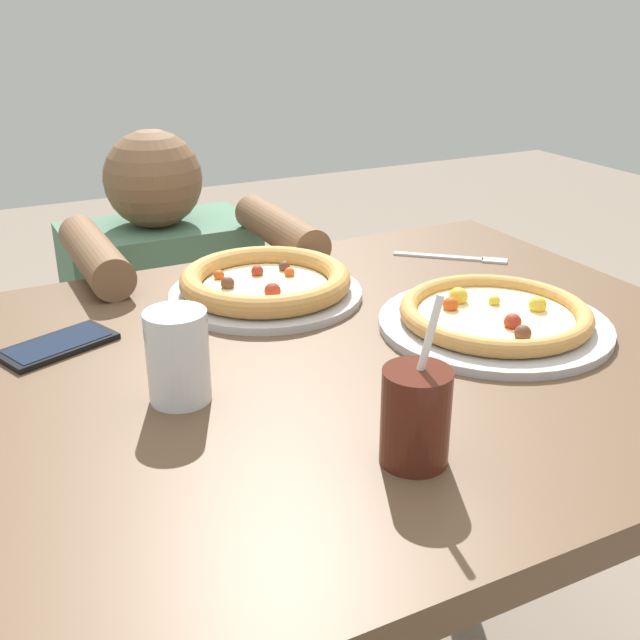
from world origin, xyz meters
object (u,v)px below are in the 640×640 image
fork (456,258)px  cell_phone (58,345)px  pizza_far (265,284)px  water_cup_clear (178,355)px  diner_seated (170,370)px  pizza_near (495,317)px  drink_cup_colored (416,416)px

fork → cell_phone: bearing=-174.7°
pizza_far → cell_phone: (-0.32, -0.05, -0.02)m
water_cup_clear → diner_seated: 0.82m
pizza_far → fork: bearing=2.8°
pizza_far → diner_seated: (-0.04, 0.45, -0.34)m
pizza_near → water_cup_clear: water_cup_clear is taller
drink_cup_colored → water_cup_clear: 0.29m
diner_seated → fork: bearing=-45.3°
water_cup_clear → fork: water_cup_clear is taller
drink_cup_colored → pizza_near: bearing=38.7°
cell_phone → diner_seated: 0.65m
pizza_near → fork: pizza_near is taller
drink_cup_colored → water_cup_clear: drink_cup_colored is taller
drink_cup_colored → diner_seated: diner_seated is taller
drink_cup_colored → water_cup_clear: bearing=126.5°
fork → water_cup_clear: bearing=-155.2°
fork → diner_seated: 0.68m
water_cup_clear → drink_cup_colored: bearing=-53.5°
cell_phone → diner_seated: (0.28, 0.49, -0.32)m
drink_cup_colored → water_cup_clear: (-0.17, 0.23, 0.01)m
pizza_near → water_cup_clear: (-0.46, 0.00, 0.04)m
pizza_near → pizza_far: (-0.24, 0.26, 0.00)m
pizza_far → water_cup_clear: 0.34m
fork → cell_phone: cell_phone is taller
water_cup_clear → diner_seated: size_ratio=0.12×
fork → diner_seated: diner_seated is taller
fork → cell_phone: 0.71m
pizza_near → drink_cup_colored: (-0.29, -0.23, 0.04)m
pizza_far → cell_phone: pizza_far is taller
pizza_far → cell_phone: bearing=-171.9°
water_cup_clear → cell_phone: water_cup_clear is taller
pizza_near → fork: 0.31m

